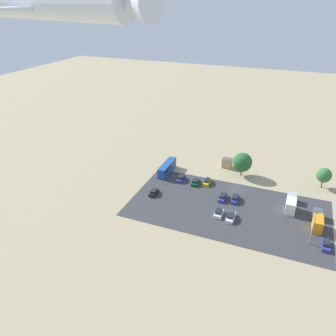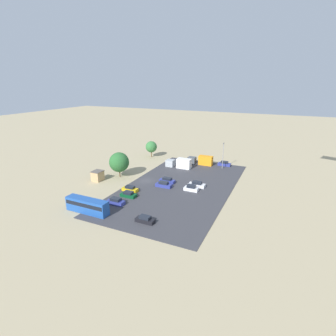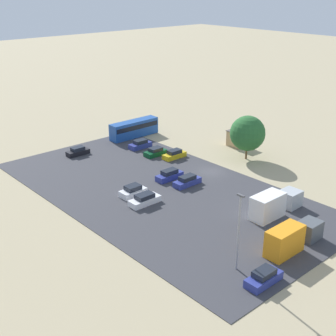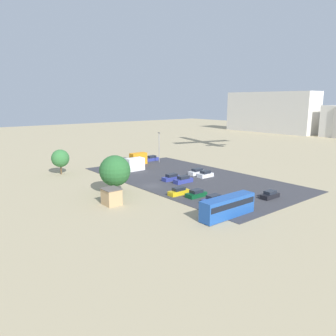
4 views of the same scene
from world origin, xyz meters
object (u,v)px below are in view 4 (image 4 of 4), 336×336
Objects in this scene: shed_building at (112,196)px; parked_car_5 at (152,159)px; parked_car_6 at (172,178)px; parked_truck_0 at (130,165)px; parked_car_7 at (205,174)px; parked_car_3 at (183,180)px; parked_car_4 at (179,192)px; parked_truck_1 at (134,160)px; parked_car_0 at (197,172)px; parked_car_2 at (196,194)px; bus at (228,206)px; parked_car_1 at (270,195)px; parked_car_8 at (213,200)px.

parked_car_5 is at bearing 134.25° from shed_building.
parked_car_6 is 15.21m from parked_truck_0.
parked_car_7 is (26.61, -2.99, -0.01)m from parked_car_5.
parked_car_5 is (-27.53, 11.15, -0.00)m from parked_car_3.
parked_car_7 is 20.73m from parked_truck_0.
parked_car_4 is 0.49× the size of parked_truck_1.
parked_car_6 is at bearing -26.04° from parked_car_5.
parked_car_0 is 9.66m from parked_car_3.
shed_building reaches higher than parked_car_2.
bus is 12.02m from parked_car_2.
parked_truck_1 reaches higher than parked_car_3.
parked_car_6 is (-24.94, 8.78, -1.16)m from bus.
bus is 2.40× the size of parked_car_5.
parked_car_3 is 25.69m from parked_truck_1.
parked_car_7 is at bearing -8.54° from parked_car_1.
parked_car_0 is (-25.67, 17.97, -1.17)m from bus.
bus reaches higher than parked_car_1.
parked_car_2 is at bearing 161.29° from bus.
parked_car_5 reaches higher than parked_car_6.
parked_car_2 is 0.94× the size of parked_car_4.
parked_truck_1 is (-45.20, -1.87, 0.91)m from parked_car_1.
parked_car_7 is (-20.64, 3.10, 0.05)m from parked_car_1.
shed_building is at bearing 58.15° from parked_car_1.
parked_car_3 is (-10.02, 5.50, 0.07)m from parked_car_2.
parked_car_6 is at bearing -19.97° from parked_car_2.
parked_car_8 is at bearing 167.31° from parked_truck_1.
parked_car_5 is 1.12× the size of parked_car_7.
parked_car_5 is at bearing -7.35° from parked_car_1.
bus is at bearing 165.03° from parked_truck_1.
parked_car_0 is 18.21m from parked_truck_0.
parked_car_3 is at bearing 172.86° from parked_truck_1.
shed_building is 28.78m from parked_truck_0.
bus is (17.72, 11.50, 0.35)m from shed_building.
parked_car_6 is at bearing 160.60° from bus.
parked_car_3 is 16.18m from parked_car_8.
parked_car_7 is (-4.55, 28.99, -0.79)m from shed_building.
parked_car_2 is 28.81m from parked_truck_0.
shed_building is 0.76× the size of parked_car_8.
parked_car_4 is 8.47m from parked_car_8.
shed_building is 0.75× the size of parked_car_5.
parked_truck_1 is at bearing 162.15° from parked_car_4.
parked_car_8 is at bearing 175.01° from parked_car_2.
parked_car_1 is at bearing 43.11° from parked_car_4.
parked_car_4 is 1.12× the size of parked_car_7.
shed_building is 0.72× the size of parked_car_3.
parked_car_0 is 1.05× the size of parked_car_4.
shed_building is at bearing 99.88° from parked_car_3.
parked_car_6 is (-13.61, 4.94, 0.04)m from parked_car_2.
bus is 40.55m from parked_truck_0.
parked_car_6 is (-23.30, -5.61, 0.03)m from parked_car_1.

